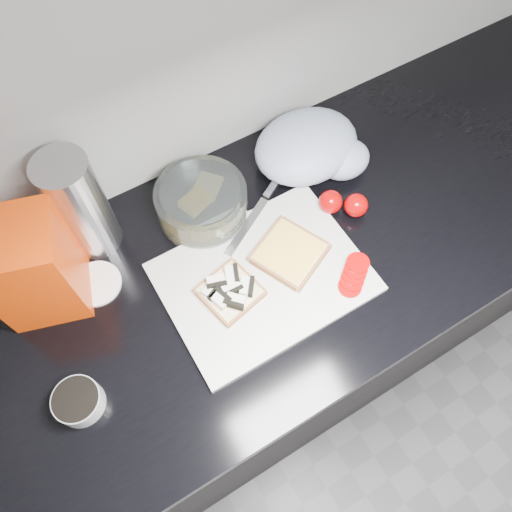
{
  "coord_description": "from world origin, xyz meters",
  "views": [
    {
      "loc": [
        -0.15,
        0.79,
        1.82
      ],
      "look_at": [
        0.08,
        1.19,
        0.95
      ],
      "focal_mm": 35.0,
      "sensor_mm": 36.0,
      "label": 1
    }
  ],
  "objects": [
    {
      "name": "whole_tomatoes",
      "position": [
        0.32,
        1.21,
        0.93
      ],
      "size": [
        0.09,
        0.09,
        0.05
      ],
      "rotation": [
        0.0,
        0.0,
        -0.38
      ],
      "color": "#A50304",
      "rests_on": "countertop"
    },
    {
      "name": "grocery_bag",
      "position": [
        0.33,
        1.36,
        0.95
      ],
      "size": [
        0.25,
        0.22,
        0.11
      ],
      "rotation": [
        0.0,
        0.0,
        0.03
      ],
      "color": "#A9B6D1",
      "rests_on": "countertop"
    },
    {
      "name": "bread_right",
      "position": [
        0.15,
        1.17,
        0.92
      ],
      "size": [
        0.17,
        0.17,
        0.02
      ],
      "rotation": [
        0.0,
        0.0,
        0.43
      ],
      "color": "beige",
      "rests_on": "cutting_board"
    },
    {
      "name": "base_cabinet",
      "position": [
        0.0,
        1.2,
        0.43
      ],
      "size": [
        3.5,
        0.6,
        0.86
      ],
      "primitive_type": "cube",
      "color": "black",
      "rests_on": "ground"
    },
    {
      "name": "cutting_board",
      "position": [
        0.08,
        1.16,
        0.91
      ],
      "size": [
        0.4,
        0.3,
        0.01
      ],
      "primitive_type": "cube",
      "color": "silver",
      "rests_on": "countertop"
    },
    {
      "name": "tub_lid",
      "position": [
        -0.21,
        1.32,
        0.9
      ],
      "size": [
        0.1,
        0.1,
        0.01
      ],
      "primitive_type": "cylinder",
      "rotation": [
        0.0,
        0.0,
        0.01
      ],
      "color": "white",
      "rests_on": "countertop"
    },
    {
      "name": "steel_canister",
      "position": [
        -0.17,
        1.42,
        1.02
      ],
      "size": [
        0.1,
        0.1,
        0.25
      ],
      "primitive_type": "cylinder",
      "color": "#B2B2B7",
      "rests_on": "countertop"
    },
    {
      "name": "bread_left",
      "position": [
        0.01,
        1.16,
        0.92
      ],
      "size": [
        0.13,
        0.13,
        0.03
      ],
      "rotation": [
        0.0,
        0.0,
        0.22
      ],
      "color": "beige",
      "rests_on": "cutting_board"
    },
    {
      "name": "tomato_slices",
      "position": [
        0.24,
        1.06,
        0.92
      ],
      "size": [
        0.1,
        0.09,
        0.02
      ],
      "rotation": [
        0.0,
        0.0,
        0.2
      ],
      "color": "#A50304",
      "rests_on": "cutting_board"
    },
    {
      "name": "seed_tub",
      "position": [
        -0.33,
        1.11,
        0.92
      ],
      "size": [
        0.09,
        0.09,
        0.04
      ],
      "color": "#A3A8A8",
      "rests_on": "countertop"
    },
    {
      "name": "knife",
      "position": [
        0.17,
        1.31,
        0.92
      ],
      "size": [
        0.21,
        0.13,
        0.01
      ],
      "rotation": [
        0.0,
        0.0,
        0.52
      ],
      "color": "#B9B9BE",
      "rests_on": "cutting_board"
    },
    {
      "name": "glass_bowl",
      "position": [
        0.05,
        1.36,
        0.94
      ],
      "size": [
        0.19,
        0.19,
        0.08
      ],
      "rotation": [
        0.0,
        0.0,
        0.32
      ],
      "color": "silver",
      "rests_on": "countertop"
    },
    {
      "name": "countertop",
      "position": [
        0.0,
        1.2,
        0.88
      ],
      "size": [
        3.5,
        0.64,
        0.04
      ],
      "primitive_type": "cube",
      "color": "black",
      "rests_on": "base_cabinet"
    },
    {
      "name": "bread_bag",
      "position": [
        -0.29,
        1.34,
        1.02
      ],
      "size": [
        0.18,
        0.17,
        0.23
      ],
      "primitive_type": "cube",
      "rotation": [
        0.0,
        0.0,
        -0.3
      ],
      "color": "red",
      "rests_on": "countertop"
    }
  ]
}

